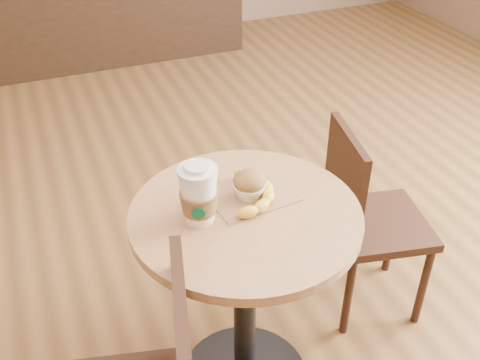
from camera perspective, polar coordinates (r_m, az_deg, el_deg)
The scene contains 6 objects.
cafe_table at distance 1.70m, azimuth 0.51°, elevation -9.56°, with size 0.65×0.65×0.75m.
chair_right at distance 2.09m, azimuth 12.67°, elevation -3.64°, with size 0.41×0.41×0.78m.
kraft_bag at distance 1.60m, azimuth 1.17°, elevation -1.56°, with size 0.24×0.18×0.00m, color #8F6745.
coffee_cup at distance 1.47m, azimuth -4.22°, elevation -1.64°, with size 0.11×0.11×0.18m.
muffin at distance 1.57m, azimuth 0.96°, elevation -0.47°, with size 0.09×0.09×0.08m.
banana at distance 1.59m, azimuth 1.20°, elevation -1.12°, with size 0.16×0.23×0.03m, color gold, non-canonical shape.
Camera 1 is at (-0.52, -1.09, 1.70)m, focal length 42.00 mm.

